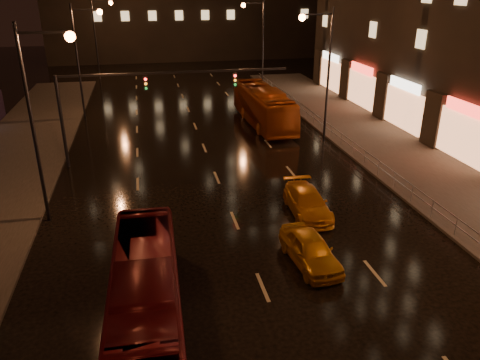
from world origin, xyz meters
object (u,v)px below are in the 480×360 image
at_px(bus_curb, 263,106).
at_px(taxi_far, 307,202).
at_px(bus_red, 146,296).
at_px(taxi_near, 310,249).

relative_size(bus_curb, taxi_far, 2.51).
relative_size(bus_red, taxi_near, 2.40).
bearing_deg(taxi_near, taxi_far, 66.89).
distance_m(bus_red, taxi_near, 7.74).
distance_m(bus_curb, taxi_far, 17.61).
height_order(bus_curb, taxi_near, bus_curb).
height_order(bus_red, taxi_far, bus_red).
bearing_deg(bus_curb, bus_red, -114.88).
height_order(bus_red, taxi_near, bus_red).
height_order(bus_red, bus_curb, bus_curb).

